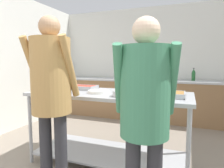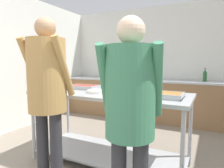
{
  "view_description": "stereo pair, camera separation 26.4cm",
  "coord_description": "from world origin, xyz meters",
  "px_view_note": "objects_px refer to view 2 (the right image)",
  "views": [
    {
      "loc": [
        0.82,
        -0.79,
        1.32
      ],
      "look_at": [
        -0.12,
        1.66,
        1.04
      ],
      "focal_mm": 32.0,
      "sensor_mm": 36.0,
      "label": 1
    },
    {
      "loc": [
        1.06,
        -0.69,
        1.32
      ],
      "look_at": [
        -0.12,
        1.66,
        1.04
      ],
      "focal_mm": 32.0,
      "sensor_mm": 36.0,
      "label": 2
    }
  ],
  "objects_px": {
    "broccoli_bowl": "(61,86)",
    "plate_stack": "(98,91)",
    "serving_tray_roast": "(84,87)",
    "serving_tray_vegetables": "(162,95)",
    "water_bottle": "(205,75)",
    "sauce_pan": "(120,93)",
    "guest_serving_left": "(130,103)",
    "guest_serving_right": "(47,85)"
  },
  "relations": [
    {
      "from": "broccoli_bowl",
      "to": "serving_tray_roast",
      "type": "xyz_separation_m",
      "value": [
        0.33,
        0.11,
        -0.01
      ]
    },
    {
      "from": "guest_serving_left",
      "to": "water_bottle",
      "type": "xyz_separation_m",
      "value": [
        0.41,
        3.18,
        0.04
      ]
    },
    {
      "from": "plate_stack",
      "to": "sauce_pan",
      "type": "height_order",
      "value": "sauce_pan"
    },
    {
      "from": "serving_tray_vegetables",
      "to": "water_bottle",
      "type": "relative_size",
      "value": 1.61
    },
    {
      "from": "serving_tray_vegetables",
      "to": "water_bottle",
      "type": "xyz_separation_m",
      "value": [
        0.35,
        2.37,
        0.09
      ]
    },
    {
      "from": "broccoli_bowl",
      "to": "serving_tray_vegetables",
      "type": "distance_m",
      "value": 1.52
    },
    {
      "from": "plate_stack",
      "to": "serving_tray_vegetables",
      "type": "xyz_separation_m",
      "value": [
        0.81,
        0.04,
        0.01
      ]
    },
    {
      "from": "broccoli_bowl",
      "to": "guest_serving_left",
      "type": "height_order",
      "value": "guest_serving_left"
    },
    {
      "from": "water_bottle",
      "to": "plate_stack",
      "type": "bearing_deg",
      "value": -115.62
    },
    {
      "from": "guest_serving_left",
      "to": "broccoli_bowl",
      "type": "bearing_deg",
      "value": 147.89
    },
    {
      "from": "broccoli_bowl",
      "to": "plate_stack",
      "type": "relative_size",
      "value": 0.68
    },
    {
      "from": "serving_tray_vegetables",
      "to": "guest_serving_left",
      "type": "distance_m",
      "value": 0.82
    },
    {
      "from": "broccoli_bowl",
      "to": "sauce_pan",
      "type": "relative_size",
      "value": 0.49
    },
    {
      "from": "sauce_pan",
      "to": "guest_serving_left",
      "type": "height_order",
      "value": "guest_serving_left"
    },
    {
      "from": "serving_tray_roast",
      "to": "serving_tray_vegetables",
      "type": "xyz_separation_m",
      "value": [
        1.19,
        -0.21,
        0.0
      ]
    },
    {
      "from": "serving_tray_roast",
      "to": "serving_tray_vegetables",
      "type": "distance_m",
      "value": 1.21
    },
    {
      "from": "broccoli_bowl",
      "to": "serving_tray_vegetables",
      "type": "relative_size",
      "value": 0.43
    },
    {
      "from": "water_bottle",
      "to": "serving_tray_roast",
      "type": "bearing_deg",
      "value": -125.44
    },
    {
      "from": "plate_stack",
      "to": "guest_serving_right",
      "type": "bearing_deg",
      "value": -109.79
    },
    {
      "from": "guest_serving_right",
      "to": "serving_tray_roast",
      "type": "bearing_deg",
      "value": 99.73
    },
    {
      "from": "broccoli_bowl",
      "to": "guest_serving_left",
      "type": "distance_m",
      "value": 1.72
    },
    {
      "from": "sauce_pan",
      "to": "plate_stack",
      "type": "bearing_deg",
      "value": 161.11
    },
    {
      "from": "plate_stack",
      "to": "guest_serving_left",
      "type": "bearing_deg",
      "value": -46.03
    },
    {
      "from": "serving_tray_roast",
      "to": "water_bottle",
      "type": "relative_size",
      "value": 1.53
    },
    {
      "from": "serving_tray_vegetables",
      "to": "water_bottle",
      "type": "height_order",
      "value": "water_bottle"
    },
    {
      "from": "guest_serving_left",
      "to": "water_bottle",
      "type": "height_order",
      "value": "guest_serving_left"
    },
    {
      "from": "serving_tray_vegetables",
      "to": "guest_serving_left",
      "type": "relative_size",
      "value": 0.26
    },
    {
      "from": "serving_tray_roast",
      "to": "sauce_pan",
      "type": "relative_size",
      "value": 1.08
    },
    {
      "from": "plate_stack",
      "to": "water_bottle",
      "type": "relative_size",
      "value": 1.02
    },
    {
      "from": "guest_serving_right",
      "to": "water_bottle",
      "type": "relative_size",
      "value": 6.58
    },
    {
      "from": "serving_tray_vegetables",
      "to": "guest_serving_left",
      "type": "height_order",
      "value": "guest_serving_left"
    },
    {
      "from": "sauce_pan",
      "to": "guest_serving_right",
      "type": "distance_m",
      "value": 0.79
    },
    {
      "from": "broccoli_bowl",
      "to": "plate_stack",
      "type": "bearing_deg",
      "value": -11.3
    },
    {
      "from": "plate_stack",
      "to": "serving_tray_vegetables",
      "type": "relative_size",
      "value": 0.63
    },
    {
      "from": "serving_tray_roast",
      "to": "sauce_pan",
      "type": "bearing_deg",
      "value": -27.02
    },
    {
      "from": "guest_serving_left",
      "to": "sauce_pan",
      "type": "bearing_deg",
      "value": 120.31
    },
    {
      "from": "sauce_pan",
      "to": "serving_tray_vegetables",
      "type": "bearing_deg",
      "value": 20.91
    },
    {
      "from": "plate_stack",
      "to": "sauce_pan",
      "type": "bearing_deg",
      "value": -18.89
    },
    {
      "from": "serving_tray_roast",
      "to": "guest_serving_left",
      "type": "distance_m",
      "value": 1.52
    },
    {
      "from": "serving_tray_vegetables",
      "to": "water_bottle",
      "type": "distance_m",
      "value": 2.4
    },
    {
      "from": "plate_stack",
      "to": "water_bottle",
      "type": "bearing_deg",
      "value": 64.38
    },
    {
      "from": "plate_stack",
      "to": "guest_serving_right",
      "type": "xyz_separation_m",
      "value": [
        -0.23,
        -0.63,
        0.14
      ]
    }
  ]
}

